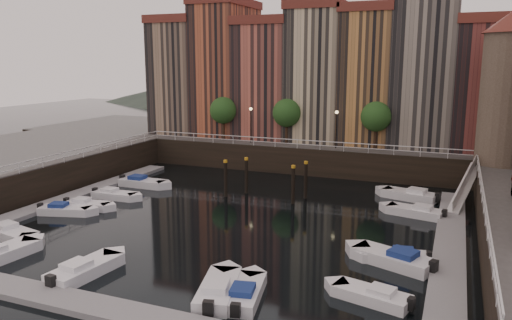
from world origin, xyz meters
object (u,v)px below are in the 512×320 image
at_px(gangway, 465,185).
at_px(boat_left_2, 86,205).
at_px(corner_tower, 508,86).
at_px(mooring_pilings, 267,180).
at_px(boat_left_1, 64,210).
at_px(boat_left_0, 10,233).

xyz_separation_m(gangway, boat_left_2, (-29.88, -13.00, -1.59)).
height_order(corner_tower, gangway, corner_tower).
distance_m(mooring_pilings, boat_left_1, 17.60).
relative_size(boat_left_0, boat_left_2, 1.12).
xyz_separation_m(mooring_pilings, boat_left_0, (-13.20, -16.80, -1.28)).
height_order(corner_tower, boat_left_2, corner_tower).
xyz_separation_m(gangway, boat_left_0, (-30.01, -20.77, -1.55)).
xyz_separation_m(boat_left_0, boat_left_2, (0.13, 7.78, -0.04)).
bearing_deg(gangway, boat_left_2, -156.49).
bearing_deg(gangway, mooring_pilings, -166.71).
bearing_deg(boat_left_0, corner_tower, 49.31).
relative_size(mooring_pilings, boat_left_0, 1.52).
distance_m(mooring_pilings, boat_left_0, 21.41).
xyz_separation_m(boat_left_1, boat_left_2, (0.66, 1.92, -0.01)).
height_order(mooring_pilings, boat_left_1, mooring_pilings).
bearing_deg(boat_left_2, gangway, 17.08).
bearing_deg(boat_left_1, boat_left_0, -100.82).
height_order(gangway, boat_left_2, gangway).
height_order(gangway, mooring_pilings, gangway).
xyz_separation_m(corner_tower, boat_left_1, (-33.44, -19.41, -9.85)).
height_order(boat_left_0, boat_left_1, boat_left_0).
height_order(corner_tower, mooring_pilings, corner_tower).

